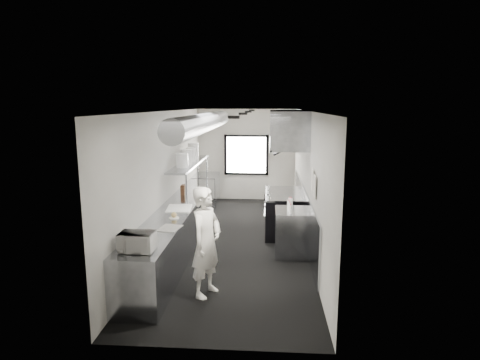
% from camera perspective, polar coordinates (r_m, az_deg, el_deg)
% --- Properties ---
extents(floor, '(3.00, 8.00, 0.01)m').
position_cam_1_polar(floor, '(8.98, -0.51, -8.54)').
color(floor, black).
rests_on(floor, ground).
extents(ceiling, '(3.00, 8.00, 0.01)m').
position_cam_1_polar(ceiling, '(8.48, -0.54, 9.64)').
color(ceiling, beige).
rests_on(ceiling, wall_back).
extents(wall_back, '(3.00, 0.02, 2.80)m').
position_cam_1_polar(wall_back, '(12.57, 0.89, 3.54)').
color(wall_back, beige).
rests_on(wall_back, floor).
extents(wall_front, '(3.00, 0.02, 2.80)m').
position_cam_1_polar(wall_front, '(4.76, -4.30, -8.32)').
color(wall_front, beige).
rests_on(wall_front, floor).
extents(wall_left, '(0.02, 8.00, 2.80)m').
position_cam_1_polar(wall_left, '(8.86, -10.24, 0.41)').
color(wall_left, beige).
rests_on(wall_left, floor).
extents(wall_right, '(0.02, 8.00, 2.80)m').
position_cam_1_polar(wall_right, '(8.64, 9.45, 0.17)').
color(wall_right, beige).
rests_on(wall_right, floor).
extents(wall_cladding, '(0.03, 5.50, 1.10)m').
position_cam_1_polar(wall_cladding, '(9.11, 8.98, -4.76)').
color(wall_cladding, gray).
rests_on(wall_cladding, wall_right).
extents(hvac_duct, '(0.40, 6.40, 0.40)m').
position_cam_1_polar(hvac_duct, '(8.97, -4.84, 8.05)').
color(hvac_duct, '#919499').
rests_on(hvac_duct, ceiling).
extents(service_window, '(1.36, 0.05, 1.25)m').
position_cam_1_polar(service_window, '(12.53, 0.88, 3.52)').
color(service_window, white).
rests_on(service_window, wall_back).
extents(exhaust_hood, '(0.81, 2.20, 0.88)m').
position_cam_1_polar(exhaust_hood, '(9.18, 6.70, 7.08)').
color(exhaust_hood, gray).
rests_on(exhaust_hood, ceiling).
extents(prep_counter, '(0.70, 6.00, 0.90)m').
position_cam_1_polar(prep_counter, '(8.53, -8.55, -6.51)').
color(prep_counter, gray).
rests_on(prep_counter, floor).
extents(pass_shelf, '(0.45, 3.00, 0.68)m').
position_cam_1_polar(pass_shelf, '(9.74, -7.07, 2.21)').
color(pass_shelf, gray).
rests_on(pass_shelf, prep_counter).
extents(range, '(0.88, 1.60, 0.94)m').
position_cam_1_polar(range, '(9.49, 6.10, -4.57)').
color(range, black).
rests_on(range, floor).
extents(bottle_station, '(0.65, 0.80, 0.90)m').
position_cam_1_polar(bottle_station, '(8.16, 7.24, -7.27)').
color(bottle_station, gray).
rests_on(bottle_station, floor).
extents(far_work_table, '(0.70, 1.20, 0.90)m').
position_cam_1_polar(far_work_table, '(12.06, -4.79, -1.38)').
color(far_work_table, gray).
rests_on(far_work_table, floor).
extents(notice_sheet_a, '(0.02, 0.28, 0.38)m').
position_cam_1_polar(notice_sheet_a, '(7.42, 10.13, 0.02)').
color(notice_sheet_a, white).
rests_on(notice_sheet_a, wall_right).
extents(notice_sheet_b, '(0.02, 0.28, 0.38)m').
position_cam_1_polar(notice_sheet_b, '(7.09, 10.41, -0.90)').
color(notice_sheet_b, white).
rests_on(notice_sheet_b, wall_right).
extents(line_cook, '(0.64, 0.74, 1.72)m').
position_cam_1_polar(line_cook, '(6.33, -4.75, -8.63)').
color(line_cook, white).
rests_on(line_cook, floor).
extents(microwave, '(0.46, 0.35, 0.27)m').
position_cam_1_polar(microwave, '(5.96, -14.24, -8.39)').
color(microwave, silver).
rests_on(microwave, prep_counter).
extents(deli_tub_a, '(0.17, 0.17, 0.10)m').
position_cam_1_polar(deli_tub_a, '(6.55, -14.19, -7.46)').
color(deli_tub_a, '#A8B0A2').
rests_on(deli_tub_a, prep_counter).
extents(deli_tub_b, '(0.16, 0.16, 0.10)m').
position_cam_1_polar(deli_tub_b, '(6.42, -14.02, -7.78)').
color(deli_tub_b, '#A8B0A2').
rests_on(deli_tub_b, prep_counter).
extents(newspaper, '(0.40, 0.46, 0.01)m').
position_cam_1_polar(newspaper, '(6.93, -9.82, -6.65)').
color(newspaper, beige).
rests_on(newspaper, prep_counter).
extents(small_plate, '(0.20, 0.20, 0.02)m').
position_cam_1_polar(small_plate, '(7.51, -9.23, -5.27)').
color(small_plate, white).
rests_on(small_plate, prep_counter).
extents(pastry, '(0.10, 0.10, 0.10)m').
position_cam_1_polar(pastry, '(7.49, -9.24, -4.84)').
color(pastry, '#DCBB73').
rests_on(pastry, small_plate).
extents(cutting_board, '(0.53, 0.67, 0.02)m').
position_cam_1_polar(cutting_board, '(8.17, -8.53, -3.93)').
color(cutting_board, white).
rests_on(cutting_board, prep_counter).
extents(knife_block, '(0.10, 0.20, 0.22)m').
position_cam_1_polar(knife_block, '(9.41, -7.95, -1.36)').
color(knife_block, brown).
rests_on(knife_block, prep_counter).
extents(plate_stack_a, '(0.33, 0.33, 0.31)m').
position_cam_1_polar(plate_stack_a, '(9.01, -8.09, 2.71)').
color(plate_stack_a, white).
rests_on(plate_stack_a, pass_shelf).
extents(plate_stack_b, '(0.32, 0.32, 0.35)m').
position_cam_1_polar(plate_stack_b, '(9.45, -7.50, 3.22)').
color(plate_stack_b, white).
rests_on(plate_stack_b, pass_shelf).
extents(plate_stack_c, '(0.32, 0.32, 0.34)m').
position_cam_1_polar(plate_stack_c, '(9.87, -6.89, 3.53)').
color(plate_stack_c, white).
rests_on(plate_stack_c, pass_shelf).
extents(plate_stack_d, '(0.31, 0.31, 0.41)m').
position_cam_1_polar(plate_stack_d, '(10.34, -6.58, 4.04)').
color(plate_stack_d, white).
rests_on(plate_stack_d, pass_shelf).
extents(squeeze_bottle_a, '(0.07, 0.07, 0.17)m').
position_cam_1_polar(squeeze_bottle_a, '(7.76, 7.12, -4.10)').
color(squeeze_bottle_a, white).
rests_on(squeeze_bottle_a, bottle_station).
extents(squeeze_bottle_b, '(0.07, 0.07, 0.18)m').
position_cam_1_polar(squeeze_bottle_b, '(7.90, 6.98, -3.78)').
color(squeeze_bottle_b, white).
rests_on(squeeze_bottle_b, bottle_station).
extents(squeeze_bottle_c, '(0.08, 0.08, 0.18)m').
position_cam_1_polar(squeeze_bottle_c, '(8.03, 6.84, -3.52)').
color(squeeze_bottle_c, white).
rests_on(squeeze_bottle_c, bottle_station).
extents(squeeze_bottle_d, '(0.07, 0.07, 0.19)m').
position_cam_1_polar(squeeze_bottle_d, '(8.20, 7.18, -3.22)').
color(squeeze_bottle_d, white).
rests_on(squeeze_bottle_d, bottle_station).
extents(squeeze_bottle_e, '(0.07, 0.07, 0.18)m').
position_cam_1_polar(squeeze_bottle_e, '(8.28, 6.99, -3.11)').
color(squeeze_bottle_e, white).
rests_on(squeeze_bottle_e, bottle_station).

